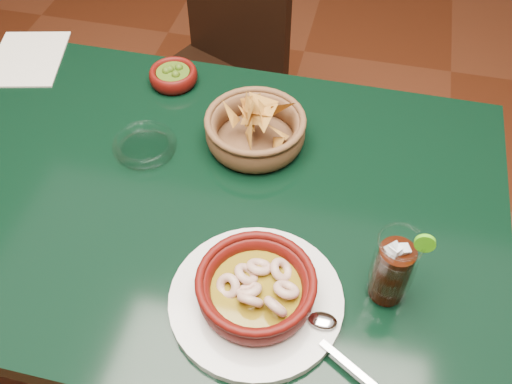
% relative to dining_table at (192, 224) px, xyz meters
% --- Properties ---
extents(ground, '(7.00, 7.00, 0.00)m').
position_rel_dining_table_xyz_m(ground, '(0.00, 0.00, -0.65)').
color(ground, '#471C0C').
rests_on(ground, ground).
extents(dining_table, '(1.20, 0.80, 0.75)m').
position_rel_dining_table_xyz_m(dining_table, '(0.00, 0.00, 0.00)').
color(dining_table, black).
rests_on(dining_table, ground).
extents(dining_chair, '(0.53, 0.53, 0.86)m').
position_rel_dining_table_xyz_m(dining_chair, '(-0.16, 0.70, -0.18)').
color(dining_chair, black).
rests_on(dining_chair, ground).
extents(shrimp_plate, '(0.36, 0.28, 0.08)m').
position_rel_dining_table_xyz_m(shrimp_plate, '(0.18, -0.20, 0.13)').
color(shrimp_plate, silver).
rests_on(shrimp_plate, dining_table).
extents(chip_basket, '(0.24, 0.24, 0.15)m').
position_rel_dining_table_xyz_m(chip_basket, '(0.10, 0.16, 0.14)').
color(chip_basket, brown).
rests_on(chip_basket, dining_table).
extents(guacamole_ramekin, '(0.13, 0.13, 0.04)m').
position_rel_dining_table_xyz_m(guacamole_ramekin, '(-0.13, 0.31, 0.12)').
color(guacamole_ramekin, '#440806').
rests_on(guacamole_ramekin, dining_table).
extents(cola_drink, '(0.14, 0.14, 0.17)m').
position_rel_dining_table_xyz_m(cola_drink, '(0.39, -0.14, 0.17)').
color(cola_drink, white).
rests_on(cola_drink, dining_table).
extents(glass_ashtray, '(0.14, 0.14, 0.03)m').
position_rel_dining_table_xyz_m(glass_ashtray, '(-0.12, 0.09, 0.11)').
color(glass_ashtray, white).
rests_on(glass_ashtray, dining_table).
extents(paper_menu, '(0.21, 0.25, 0.00)m').
position_rel_dining_table_xyz_m(paper_menu, '(-0.50, 0.32, 0.10)').
color(paper_menu, beige).
rests_on(paper_menu, dining_table).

